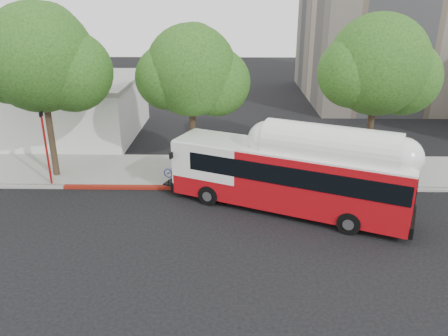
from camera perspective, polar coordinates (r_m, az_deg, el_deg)
The scene contains 10 objects.
ground at distance 20.52m, azimuth -2.55°, elevation -7.25°, with size 120.00×120.00×0.00m, color black.
sidewalk at distance 26.37m, azimuth -1.70°, elevation -0.30°, with size 60.00×5.00×0.15m, color gray.
curb_strip at distance 23.97m, azimuth -1.99°, elevation -2.61°, with size 60.00×0.30×0.15m, color gray.
red_curb_segment at distance 24.31m, azimuth -9.07°, elevation -2.51°, with size 10.00×0.32×0.16m, color maroon.
street_tree_left at distance 25.67m, azimuth -21.86°, elevation 12.72°, with size 6.67×5.80×9.74m.
street_tree_mid at distance 24.40m, azimuth -3.32°, elevation 12.14°, with size 5.75×5.00×8.62m.
street_tree_right at distance 25.44m, azimuth 20.34°, elevation 12.05°, with size 6.21×5.40×9.18m.
low_commercial_bldg at distance 36.23m, azimuth -24.03°, elevation 7.36°, with size 16.20×10.20×4.25m.
transit_bus at distance 21.28m, azimuth 8.51°, elevation -1.30°, with size 12.12×6.86×3.64m.
signal_pole at distance 25.49m, azimuth -22.18°, elevation 2.30°, with size 0.12×0.40×4.23m.
Camera 1 is at (1.25, -17.95, 9.86)m, focal length 35.00 mm.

